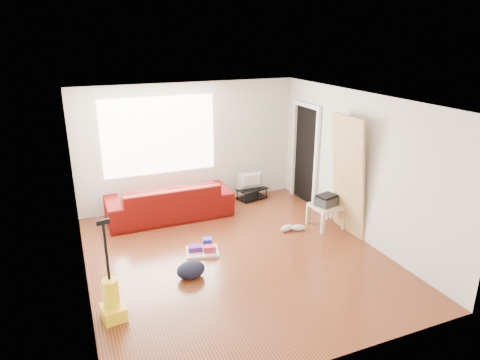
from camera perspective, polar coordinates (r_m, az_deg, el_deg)
name	(u,v)px	position (r m, az deg, el deg)	size (l,w,h in m)	color
room	(237,180)	(6.58, -0.47, 0.04)	(4.51, 5.01, 2.51)	#57200F
sofa	(170,217)	(8.46, -9.28, -4.88)	(2.36, 0.92, 0.69)	#500701
tv_stand	(252,193)	(9.20, 1.62, -1.79)	(0.70, 0.51, 0.24)	black
tv	(252,180)	(9.10, 1.64, -0.07)	(0.63, 0.08, 0.36)	black
side_table	(326,209)	(7.98, 11.39, -3.76)	(0.55, 0.55, 0.42)	tan
printer	(327,200)	(7.92, 11.47, -2.66)	(0.45, 0.39, 0.20)	#27282C
bucket	(225,212)	(8.58, -1.97, -4.28)	(0.30, 0.30, 0.30)	#0F30A7
toilet_paper	(224,202)	(8.52, -2.19, -2.94)	(0.13, 0.13, 0.11)	silver
cleaning_tray	(203,249)	(7.08, -4.97, -9.16)	(0.60, 0.52, 0.19)	beige
backpack	(191,277)	(6.48, -6.53, -12.72)	(0.43, 0.35, 0.24)	black
sneakers	(292,228)	(7.83, 7.00, -6.36)	(0.51, 0.26, 0.11)	silver
vacuum	(112,300)	(5.75, -16.69, -15.14)	(0.32, 0.35, 1.32)	yellow
door_panel	(343,232)	(7.98, 13.59, -6.71)	(0.04, 0.85, 2.13)	#9F6A44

